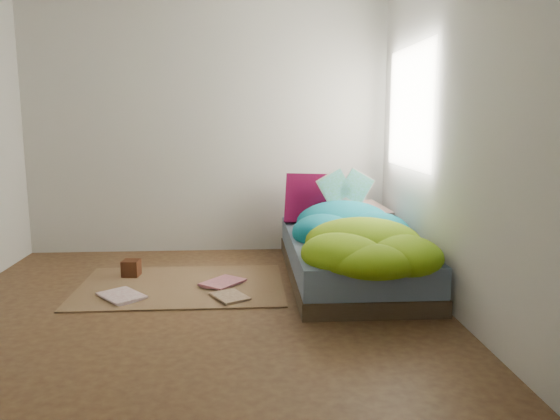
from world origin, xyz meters
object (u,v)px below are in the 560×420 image
object	(u,v)px
wooden_box	(131,268)
pillow_magenta	(310,199)
open_book	(346,176)
floor_book_a	(106,300)
bed	(349,258)
floor_book_b	(211,280)

from	to	relation	value
wooden_box	pillow_magenta	bearing A→B (deg)	18.43
open_book	floor_book_a	bearing A→B (deg)	-156.59
bed	floor_book_a	size ratio (longest dim) A/B	5.93
bed	floor_book_b	world-z (taller)	bed
bed	open_book	size ratio (longest dim) A/B	4.82
wooden_box	floor_book_a	bearing A→B (deg)	-94.71
bed	pillow_magenta	bearing A→B (deg)	111.55
bed	pillow_magenta	distance (m)	0.79
pillow_magenta	wooden_box	bearing A→B (deg)	-147.67
pillow_magenta	wooden_box	distance (m)	1.72
open_book	floor_book_a	world-z (taller)	open_book
pillow_magenta	wooden_box	size ratio (longest dim) A/B	3.39
wooden_box	bed	bearing A→B (deg)	-3.65
wooden_box	floor_book_b	distance (m)	0.71
bed	open_book	distance (m)	0.77
pillow_magenta	floor_book_a	size ratio (longest dim) A/B	1.35
bed	open_book	bearing A→B (deg)	84.57
floor_book_a	bed	bearing A→B (deg)	-23.78
wooden_box	floor_book_a	world-z (taller)	wooden_box
pillow_magenta	floor_book_b	xyz separation A→B (m)	(-0.89, -0.74, -0.54)
pillow_magenta	floor_book_b	world-z (taller)	pillow_magenta
floor_book_b	bed	bearing A→B (deg)	44.25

